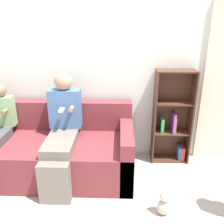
% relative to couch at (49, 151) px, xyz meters
% --- Properties ---
extents(ground_plane, '(14.00, 14.00, 0.00)m').
position_rel_couch_xyz_m(ground_plane, '(0.37, -0.56, -0.30)').
color(ground_plane, '#BCB2A8').
extents(back_wall, '(10.00, 0.06, 2.55)m').
position_rel_couch_xyz_m(back_wall, '(0.37, 0.51, 0.98)').
color(back_wall, silver).
rests_on(back_wall, ground_plane).
extents(couch, '(2.12, 0.94, 0.86)m').
position_rel_couch_xyz_m(couch, '(0.00, 0.00, 0.00)').
color(couch, maroon).
rests_on(couch, ground_plane).
extents(adult_seated, '(0.39, 0.88, 1.29)m').
position_rel_couch_xyz_m(adult_seated, '(0.21, -0.10, 0.36)').
color(adult_seated, '#70665B').
rests_on(adult_seated, ground_plane).
extents(bookshelf, '(0.51, 0.25, 1.28)m').
position_rel_couch_xyz_m(bookshelf, '(1.62, 0.38, 0.29)').
color(bookshelf, '#4C2D1E').
rests_on(bookshelf, ground_plane).
extents(teddy_bear, '(0.14, 0.12, 0.29)m').
position_rel_couch_xyz_m(teddy_bear, '(1.36, -0.71, -0.17)').
color(teddy_bear, beige).
rests_on(teddy_bear, ground_plane).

